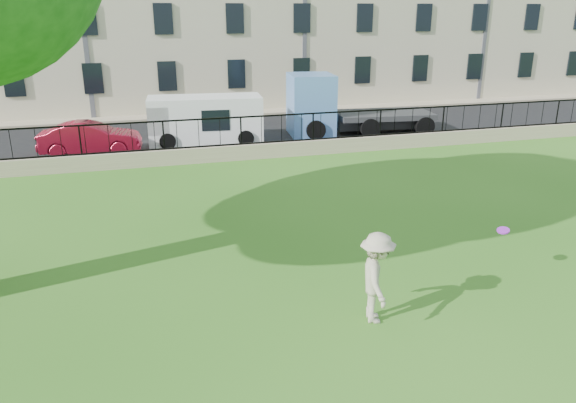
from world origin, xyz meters
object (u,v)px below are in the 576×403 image
object	(u,v)px
blue_truck	(360,103)
red_sedan	(91,138)
white_van	(206,120)
man	(377,278)
frisbee	(503,230)

from	to	relation	value
blue_truck	red_sedan	bearing A→B (deg)	-169.50
red_sedan	white_van	size ratio (longest dim) A/B	0.82
man	blue_truck	size ratio (longest dim) A/B	0.27
frisbee	white_van	size ratio (longest dim) A/B	0.05
blue_truck	man	bearing A→B (deg)	-105.33
blue_truck	white_van	bearing A→B (deg)	-172.57
red_sedan	blue_truck	bearing A→B (deg)	-80.78
frisbee	white_van	distance (m)	15.83
white_van	frisbee	bearing A→B (deg)	-68.59
frisbee	blue_truck	xyz separation A→B (m)	(3.17, 15.34, 0.24)
frisbee	white_van	world-z (taller)	white_van
frisbee	white_van	xyz separation A→B (m)	(-4.26, 15.24, -0.14)
white_van	blue_truck	size ratio (longest dim) A/B	0.73
man	white_van	distance (m)	16.07
man	white_van	bearing A→B (deg)	17.97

